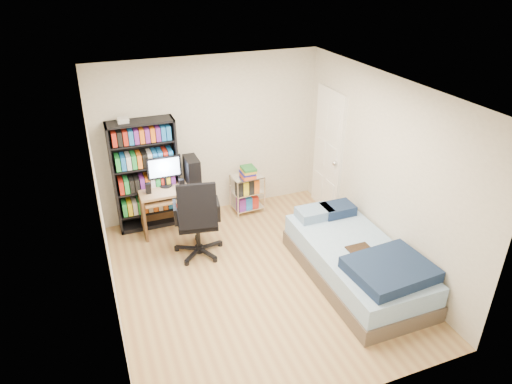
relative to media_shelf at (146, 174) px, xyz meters
name	(u,v)px	position (x,y,z in m)	size (l,w,h in m)	color
room	(257,194)	(1.05, -1.84, 0.38)	(3.58, 4.08, 2.58)	tan
media_shelf	(146,174)	(0.00, 0.00, 0.00)	(0.95, 0.32, 1.77)	black
computer_desk	(176,190)	(0.40, -0.19, -0.24)	(0.93, 0.54, 1.17)	#9F7552
office_chair	(198,231)	(0.49, -1.05, -0.49)	(0.81, 0.81, 1.19)	black
wire_cart	(247,183)	(1.55, -0.14, -0.36)	(0.51, 0.38, 0.79)	white
bed	(357,262)	(2.25, -2.31, -0.60)	(1.08, 2.16, 0.62)	brown
door	(328,152)	(2.78, -0.49, 0.13)	(0.12, 0.80, 2.00)	white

